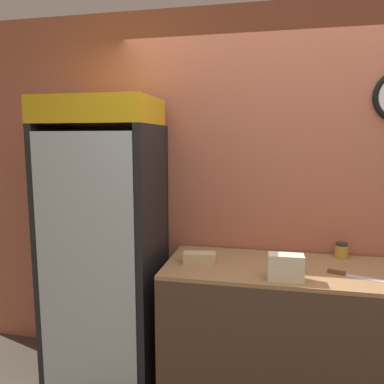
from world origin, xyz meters
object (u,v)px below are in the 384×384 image
sandwich_flat_left (199,258)px  condiment_jar (342,251)px  sandwich_stack_bottom (285,274)px  chefs_knife (348,275)px  beverage_cooler (108,229)px  sandwich_stack_middle (286,261)px

sandwich_flat_left → condiment_jar: 1.00m
sandwich_stack_bottom → chefs_knife: size_ratio=0.65×
beverage_cooler → sandwich_stack_bottom: beverage_cooler is taller
sandwich_stack_middle → chefs_knife: bearing=21.7°
beverage_cooler → sandwich_stack_bottom: 1.31m
condiment_jar → sandwich_stack_middle: bearing=-128.0°
sandwich_flat_left → beverage_cooler: bearing=170.2°
beverage_cooler → sandwich_stack_middle: bearing=-14.3°
chefs_knife → condiment_jar: condiment_jar is taller
sandwich_stack_middle → sandwich_flat_left: 0.59m
sandwich_stack_bottom → condiment_jar: 0.64m
beverage_cooler → chefs_knife: beverage_cooler is taller
sandwich_stack_bottom → chefs_knife: 0.40m
beverage_cooler → sandwich_flat_left: beverage_cooler is taller
sandwich_stack_middle → chefs_knife: sandwich_stack_middle is taller
sandwich_stack_bottom → sandwich_flat_left: 0.59m
sandwich_stack_bottom → condiment_jar: condiment_jar is taller
beverage_cooler → chefs_knife: size_ratio=6.30×
sandwich_stack_middle → sandwich_stack_bottom: bearing=0.0°
sandwich_stack_bottom → sandwich_flat_left: (-0.55, 0.20, -0.00)m
sandwich_stack_bottom → chefs_knife: sandwich_stack_bottom is taller
sandwich_stack_bottom → sandwich_flat_left: sandwich_stack_bottom is taller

